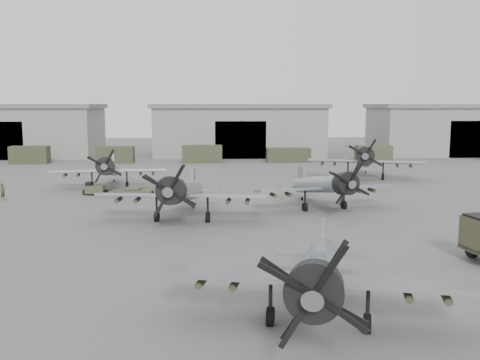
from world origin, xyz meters
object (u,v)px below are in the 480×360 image
(aircraft_mid_1, at_px, (182,191))
(aircraft_far_1, at_px, (366,159))
(aircraft_near_1, at_px, (319,274))
(aircraft_mid_2, at_px, (326,185))
(tug_trailer, at_px, (110,190))
(aircraft_far_0, at_px, (109,168))
(ground_crew, at_px, (3,192))

(aircraft_mid_1, distance_m, aircraft_far_1, 29.52)
(aircraft_near_1, relative_size, aircraft_far_1, 0.94)
(aircraft_mid_2, distance_m, tug_trailer, 20.99)
(aircraft_mid_1, bearing_deg, tug_trailer, 128.63)
(aircraft_mid_1, bearing_deg, aircraft_far_1, 54.25)
(aircraft_mid_1, xyz_separation_m, aircraft_far_0, (-8.39, 16.19, -0.19))
(aircraft_near_1, xyz_separation_m, tug_trailer, (-14.01, 31.70, -1.76))
(aircraft_near_1, bearing_deg, aircraft_far_1, 85.27)
(tug_trailer, bearing_deg, aircraft_far_0, 107.84)
(aircraft_near_1, height_order, aircraft_mid_2, aircraft_near_1)
(ground_crew, bearing_deg, aircraft_mid_1, -102.40)
(aircraft_mid_2, relative_size, tug_trailer, 1.79)
(ground_crew, bearing_deg, aircraft_far_0, -35.01)
(tug_trailer, bearing_deg, aircraft_mid_2, -16.59)
(aircraft_far_1, distance_m, tug_trailer, 29.23)
(aircraft_mid_1, height_order, tug_trailer, aircraft_mid_1)
(aircraft_mid_2, bearing_deg, aircraft_far_0, 135.12)
(aircraft_mid_2, height_order, ground_crew, aircraft_mid_2)
(aircraft_far_0, xyz_separation_m, aircraft_far_1, (28.33, 5.58, 0.28))
(aircraft_mid_1, height_order, aircraft_mid_2, aircraft_mid_1)
(aircraft_near_1, distance_m, aircraft_far_1, 43.36)
(aircraft_mid_1, xyz_separation_m, ground_crew, (-16.78, 9.88, -1.51))
(tug_trailer, bearing_deg, aircraft_near_1, -59.13)
(aircraft_mid_1, height_order, aircraft_far_1, aircraft_far_1)
(aircraft_near_1, distance_m, ground_crew, 37.37)
(aircraft_near_1, relative_size, aircraft_mid_1, 0.97)
(aircraft_far_1, bearing_deg, aircraft_far_0, -152.22)
(aircraft_mid_2, xyz_separation_m, ground_crew, (-28.31, 5.98, -1.32))
(aircraft_near_1, relative_size, tug_trailer, 1.90)
(aircraft_mid_2, relative_size, aircraft_far_1, 0.88)
(aircraft_far_0, height_order, tug_trailer, aircraft_far_0)
(aircraft_near_1, bearing_deg, aircraft_far_0, 126.02)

